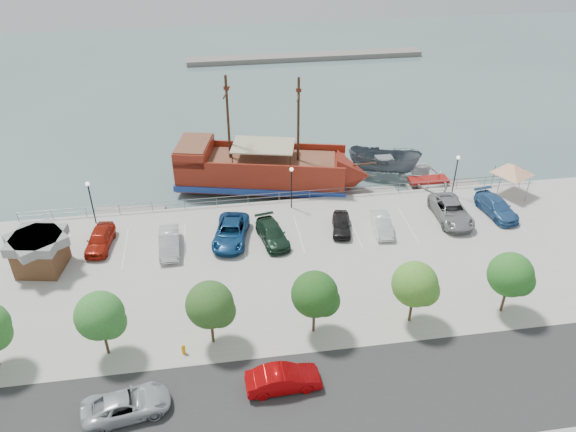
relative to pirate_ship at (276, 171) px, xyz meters
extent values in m
plane|color=#4A6060|center=(0.77, -11.91, -2.10)|extent=(160.00, 160.00, 0.00)
cube|color=#2A2A2A|center=(0.77, -27.91, -1.09)|extent=(100.00, 8.00, 0.04)
cube|color=#A09889|center=(0.77, -21.91, -1.08)|extent=(100.00, 4.00, 0.05)
cylinder|color=slate|center=(0.77, -4.11, -0.15)|extent=(50.00, 0.06, 0.06)
cylinder|color=slate|center=(0.77, -4.11, -0.55)|extent=(50.00, 0.06, 0.06)
cube|color=slate|center=(10.77, 43.09, -1.70)|extent=(40.00, 3.00, 0.80)
cube|color=maroon|center=(-1.39, 0.33, -0.10)|extent=(17.61, 9.03, 2.74)
cube|color=navy|center=(-1.39, 0.33, -0.99)|extent=(17.99, 9.41, 0.63)
cone|color=maroon|center=(7.62, -1.82, -0.10)|extent=(4.45, 5.70, 5.05)
cube|color=maroon|center=(-8.05, 1.92, 2.01)|extent=(4.29, 5.85, 1.47)
cube|color=brown|center=(-8.05, 1.92, 2.80)|extent=(3.99, 5.39, 0.13)
cube|color=brown|center=(-0.88, 0.21, 1.32)|extent=(14.39, 7.68, 0.16)
cube|color=maroon|center=(-0.81, 2.79, 1.64)|extent=(16.44, 4.11, 0.74)
cube|color=maroon|center=(-1.98, -2.13, 1.64)|extent=(16.44, 4.11, 0.74)
cylinder|color=#382111|center=(2.19, -0.52, 5.59)|extent=(0.30, 0.30, 8.63)
cylinder|color=#382111|center=(-4.47, 1.07, 5.59)|extent=(0.30, 0.30, 8.63)
cylinder|color=#382111|center=(2.19, -0.52, 8.22)|extent=(0.88, 3.11, 0.15)
cylinder|color=#382111|center=(-4.47, 1.07, 8.22)|extent=(0.88, 3.11, 0.15)
cube|color=tan|center=(-1.19, 0.28, 2.85)|extent=(6.87, 5.31, 0.13)
cylinder|color=#382111|center=(8.33, -1.99, 1.17)|extent=(2.59, 0.77, 0.62)
imported|color=#505962|center=(11.77, 1.09, -0.61)|extent=(8.21, 5.72, 2.98)
imported|color=silver|center=(15.53, -2.33, -1.38)|extent=(5.07, 7.02, 1.44)
cube|color=gray|center=(-14.54, -2.71, -1.91)|extent=(6.74, 2.43, 0.38)
cube|color=gray|center=(8.27, -2.71, -1.88)|extent=(7.63, 2.82, 0.43)
cube|color=gray|center=(17.19, -2.71, -1.88)|extent=(7.69, 2.59, 0.43)
cube|color=#56351F|center=(-20.48, -11.60, 0.13)|extent=(3.90, 3.90, 2.46)
cube|color=gray|center=(-20.48, -11.60, 1.64)|extent=(4.42, 4.42, 0.78)
cylinder|color=slate|center=(21.47, -4.26, 0.04)|extent=(0.09, 0.09, 2.28)
cylinder|color=slate|center=(24.05, -5.02, 0.04)|extent=(0.09, 0.09, 2.28)
cylinder|color=slate|center=(20.71, -6.84, 0.04)|extent=(0.09, 0.09, 2.28)
cylinder|color=slate|center=(23.29, -7.60, 0.04)|extent=(0.09, 0.09, 2.28)
pyramid|color=silver|center=(22.38, -5.93, 2.06)|extent=(5.39, 5.39, 0.93)
imported|color=#ABB1B6|center=(-12.51, -27.00, -0.38)|extent=(5.53, 3.27, 1.44)
imported|color=#A70507|center=(-3.02, -26.51, -0.32)|extent=(4.78, 1.85, 1.55)
cylinder|color=#D58900|center=(-9.21, -22.71, -0.79)|extent=(0.25, 0.25, 0.61)
sphere|color=#D58900|center=(-9.21, -22.71, -0.46)|extent=(0.27, 0.27, 0.27)
cylinder|color=black|center=(-17.23, -5.41, 0.90)|extent=(0.12, 0.12, 4.00)
sphere|color=#FFF2CC|center=(-17.23, -5.41, 3.00)|extent=(0.36, 0.36, 0.36)
cylinder|color=black|center=(0.77, -5.41, 0.90)|extent=(0.12, 0.12, 4.00)
sphere|color=#FFF2CC|center=(0.77, -5.41, 3.00)|extent=(0.36, 0.36, 0.36)
cylinder|color=black|center=(16.77, -5.41, 0.90)|extent=(0.12, 0.12, 4.00)
sphere|color=#FFF2CC|center=(16.77, -5.41, 3.00)|extent=(0.36, 0.36, 0.36)
cylinder|color=#473321|center=(-14.23, -21.91, 0.00)|extent=(0.20, 0.20, 2.20)
sphere|color=#2B6626|center=(-14.23, -21.91, 2.30)|extent=(3.20, 3.20, 3.20)
sphere|color=#2B6626|center=(-13.63, -22.21, 1.90)|extent=(2.20, 2.20, 2.20)
cylinder|color=#473321|center=(-7.23, -21.91, 0.00)|extent=(0.20, 0.20, 2.20)
sphere|color=#294D1D|center=(-7.23, -21.91, 2.30)|extent=(3.20, 3.20, 3.20)
sphere|color=#294D1D|center=(-6.63, -22.21, 1.90)|extent=(2.20, 2.20, 2.20)
cylinder|color=#473321|center=(-0.23, -21.91, 0.00)|extent=(0.20, 0.20, 2.20)
sphere|color=#1F4A18|center=(-0.23, -21.91, 2.30)|extent=(3.20, 3.20, 3.20)
sphere|color=#1F4A18|center=(0.37, -22.21, 1.90)|extent=(2.20, 2.20, 2.20)
cylinder|color=#473321|center=(6.77, -21.91, 0.00)|extent=(0.20, 0.20, 2.20)
sphere|color=#427824|center=(6.77, -21.91, 2.30)|extent=(3.20, 3.20, 3.20)
sphere|color=#427824|center=(7.37, -22.21, 1.90)|extent=(2.20, 2.20, 2.20)
cylinder|color=#473321|center=(13.77, -21.91, 0.00)|extent=(0.20, 0.20, 2.20)
sphere|color=#24601F|center=(13.77, -21.91, 2.30)|extent=(3.20, 3.20, 3.20)
sphere|color=#24601F|center=(14.37, -22.21, 1.90)|extent=(2.20, 2.20, 2.20)
imported|color=#9C1A0C|center=(-16.27, -9.25, -0.31)|extent=(2.40, 4.82, 1.58)
imported|color=silver|center=(-10.45, -10.58, -0.33)|extent=(1.75, 4.72, 1.54)
imported|color=navy|center=(-5.21, -9.93, -0.29)|extent=(3.83, 6.26, 1.62)
imported|color=#162F1F|center=(-1.69, -10.54, -0.38)|extent=(2.94, 5.28, 1.45)
imported|color=black|center=(4.57, -9.91, -0.42)|extent=(2.34, 4.22, 1.36)
imported|color=white|center=(8.11, -10.46, -0.42)|extent=(1.79, 4.21, 1.35)
imported|color=gray|center=(14.91, -9.54, -0.26)|extent=(2.96, 6.09, 1.67)
imported|color=#2F5A90|center=(19.40, -9.34, -0.34)|extent=(2.83, 5.49, 1.52)
camera|label=1|loc=(-6.27, -50.10, 27.05)|focal=35.00mm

